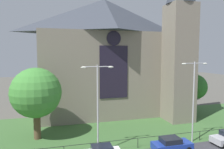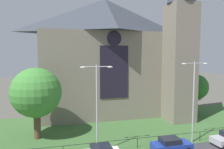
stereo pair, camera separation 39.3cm
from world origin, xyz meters
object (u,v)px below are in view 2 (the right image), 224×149
at_px(church_building, 110,55).
at_px(tree_left_near, 36,93).
at_px(streetlamp_far, 194,93).
at_px(parked_car_blue, 171,145).
at_px(streetlamp_near, 97,99).
at_px(tree_right_far, 195,87).

relative_size(church_building, tree_left_near, 2.96).
xyz_separation_m(streetlamp_far, parked_car_blue, (-3.71, -1.61, -5.20)).
bearing_deg(streetlamp_near, streetlamp_far, -0.00).
bearing_deg(church_building, streetlamp_near, -108.97).
distance_m(tree_left_near, parked_car_blue, 16.70).
distance_m(tree_right_far, streetlamp_near, 22.48).
relative_size(tree_right_far, streetlamp_near, 0.74).
height_order(streetlamp_near, streetlamp_far, streetlamp_far).
bearing_deg(tree_right_far, streetlamp_far, -126.63).
distance_m(tree_right_far, tree_left_near, 26.53).
distance_m(church_building, streetlamp_near, 16.92).
xyz_separation_m(church_building, tree_left_near, (-11.72, -9.65, -4.56)).
bearing_deg(tree_left_near, church_building, 39.45).
xyz_separation_m(church_building, parked_car_blue, (2.40, -17.04, -9.53)).
bearing_deg(streetlamp_far, parked_car_blue, -156.59).
height_order(tree_right_far, parked_car_blue, tree_right_far).
height_order(tree_right_far, tree_left_near, tree_left_near).
relative_size(church_building, streetlamp_far, 2.73).
xyz_separation_m(tree_right_far, parked_car_blue, (-11.87, -12.59, -3.92)).
height_order(tree_right_far, streetlamp_near, streetlamp_near).
bearing_deg(church_building, streetlamp_far, -68.40).
relative_size(streetlamp_near, streetlamp_far, 0.98).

